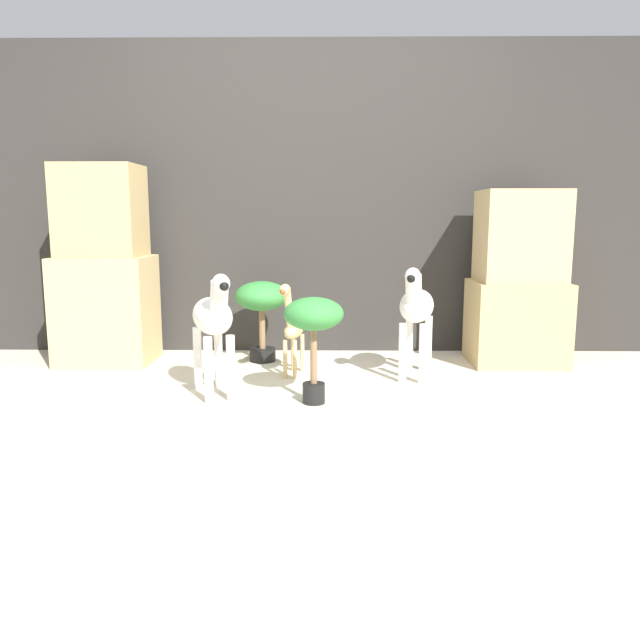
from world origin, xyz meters
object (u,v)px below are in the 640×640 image
(zebra_right, at_px, (416,309))
(zebra_left, at_px, (213,319))
(potted_palm_front, at_px, (262,302))
(potted_palm_back, at_px, (314,321))
(giraffe_figurine, at_px, (292,327))

(zebra_right, bearing_deg, zebra_left, -160.76)
(zebra_right, height_order, zebra_left, same)
(potted_palm_front, relative_size, potted_palm_back, 0.97)
(zebra_right, distance_m, potted_palm_back, 0.81)
(zebra_right, distance_m, zebra_left, 1.23)
(giraffe_figurine, relative_size, potted_palm_back, 1.04)
(zebra_left, distance_m, potted_palm_front, 0.86)
(potted_palm_front, xyz_separation_m, potted_palm_back, (0.37, -0.97, 0.04))
(zebra_right, height_order, giraffe_figurine, zebra_right)
(potted_palm_front, bearing_deg, giraffe_figurine, -60.62)
(giraffe_figurine, bearing_deg, potted_palm_front, 119.38)
(zebra_right, relative_size, giraffe_figurine, 1.17)
(potted_palm_front, bearing_deg, potted_palm_back, -68.95)
(potted_palm_back, bearing_deg, potted_palm_front, 111.05)
(zebra_right, distance_m, potted_palm_front, 1.08)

